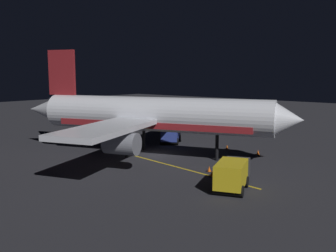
{
  "coord_description": "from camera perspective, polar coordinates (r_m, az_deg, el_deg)",
  "views": [
    {
      "loc": [
        30.76,
        27.55,
        9.14
      ],
      "look_at": [
        0.0,
        2.0,
        3.5
      ],
      "focal_mm": 40.11,
      "sensor_mm": 36.0,
      "label": 1
    }
  ],
  "objects": [
    {
      "name": "baggage_truck",
      "position": [
        30.52,
        9.79,
        -7.2
      ],
      "size": [
        5.95,
        3.91,
        2.28
      ],
      "color": "gold",
      "rests_on": "ground_plane"
    },
    {
      "name": "traffic_cone_near_right",
      "position": [
        43.63,
        13.52,
        -3.95
      ],
      "size": [
        0.5,
        0.5,
        0.55
      ],
      "color": "#EA590F",
      "rests_on": "ground_plane"
    },
    {
      "name": "traffic_cone_near_left",
      "position": [
        35.46,
        6.29,
        -6.54
      ],
      "size": [
        0.5,
        0.5,
        0.55
      ],
      "color": "#EA590F",
      "rests_on": "ground_plane"
    },
    {
      "name": "ground_crew_worker",
      "position": [
        33.82,
        10.84,
        -6.24
      ],
      "size": [
        0.4,
        0.4,
        1.74
      ],
      "color": "black",
      "rests_on": "ground_plane"
    },
    {
      "name": "airliner",
      "position": [
        41.78,
        -2.84,
        1.58
      ],
      "size": [
        29.08,
        32.04,
        11.9
      ],
      "color": "silver",
      "rests_on": "ground_plane"
    },
    {
      "name": "ground_plane",
      "position": [
        42.32,
        -2.09,
        -4.59
      ],
      "size": [
        180.0,
        180.0,
        0.2
      ],
      "primitive_type": "cube",
      "color": "#26262C"
    },
    {
      "name": "traffic_cone_under_wing",
      "position": [
        33.84,
        6.71,
        -7.26
      ],
      "size": [
        0.5,
        0.5,
        0.55
      ],
      "color": "#EA590F",
      "rests_on": "ground_plane"
    },
    {
      "name": "apron_guide_stripe",
      "position": [
        37.99,
        0.01,
        -5.89
      ],
      "size": [
        3.27,
        21.8,
        0.01
      ],
      "primitive_type": "cube",
      "rotation": [
        0.0,
        0.0,
        -0.14
      ],
      "color": "gold",
      "rests_on": "ground_plane"
    },
    {
      "name": "catering_truck",
      "position": [
        49.91,
        0.51,
        -1.08
      ],
      "size": [
        5.71,
        4.61,
        2.46
      ],
      "color": "navy",
      "rests_on": "ground_plane"
    },
    {
      "name": "traffic_cone_far",
      "position": [
        46.03,
        8.96,
        -3.21
      ],
      "size": [
        0.5,
        0.5,
        0.55
      ],
      "color": "#EA590F",
      "rests_on": "ground_plane"
    }
  ]
}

